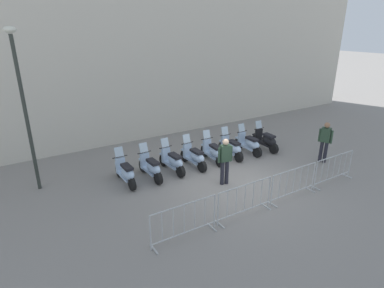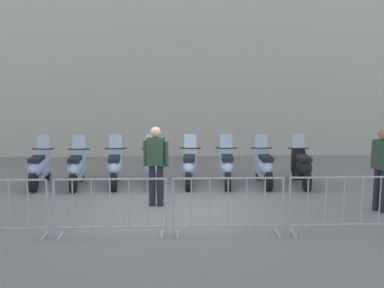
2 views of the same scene
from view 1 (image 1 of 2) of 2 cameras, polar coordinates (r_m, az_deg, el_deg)
name	(u,v)px [view 1 (image 1 of 2)]	position (r m, az deg, el deg)	size (l,w,h in m)	color
ground_plane	(233,183)	(11.76, 7.36, -6.96)	(120.00, 120.00, 0.00)	gray
building_facade	(143,1)	(16.74, -8.74, 24.06)	(28.00, 2.40, 12.93)	beige
motorcycle_0	(126,172)	(11.65, -11.78, -5.02)	(0.56, 1.72, 1.24)	black
motorcycle_1	(151,167)	(11.90, -7.36, -4.17)	(0.56, 1.72, 1.24)	black
motorcycle_2	(173,161)	(12.33, -3.47, -3.11)	(0.56, 1.72, 1.24)	black
motorcycle_3	(194,157)	(12.72, 0.41, -2.29)	(0.56, 1.72, 1.24)	black
motorcycle_4	(213,152)	(13.23, 3.81, -1.41)	(0.59, 1.72, 1.24)	black
motorcycle_5	(232,148)	(13.75, 7.11, -0.66)	(0.58, 1.73, 1.24)	black
motorcycle_6	(249,144)	(14.31, 10.18, 0.04)	(0.56, 1.72, 1.24)	black
motorcycle_7	(266,140)	(14.88, 13.10, 0.63)	(0.56, 1.73, 1.24)	black
barrier_segment_0	(184,222)	(8.66, -1.40, -13.79)	(1.99, 0.52, 1.07)	#B2B5B7
barrier_segment_1	(245,201)	(9.70, 9.43, -9.97)	(1.99, 0.52, 1.07)	#B2B5B7
barrier_segment_2	(293,183)	(11.04, 17.72, -6.74)	(1.99, 0.52, 1.07)	#B2B5B7
barrier_segment_3	(334,169)	(12.58, 24.02, -4.15)	(1.99, 0.52, 1.07)	#B2B5B7
street_lamp	(22,97)	(11.49, -28.10, 7.50)	(0.36, 0.36, 5.38)	#2D332D
officer_near_row_end	(225,159)	(11.26, 5.93, -2.67)	(0.54, 0.30, 1.73)	#23232D
officer_mid_plaza	(325,140)	(14.11, 22.73, 0.68)	(0.34, 0.52, 1.73)	#23232D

